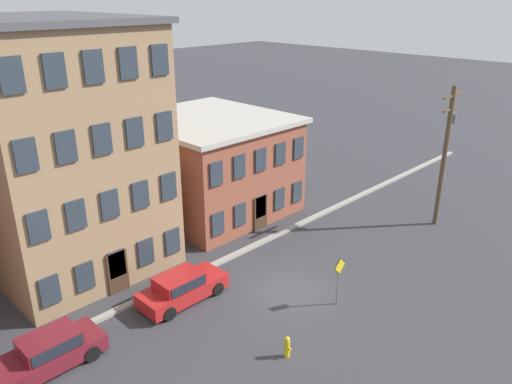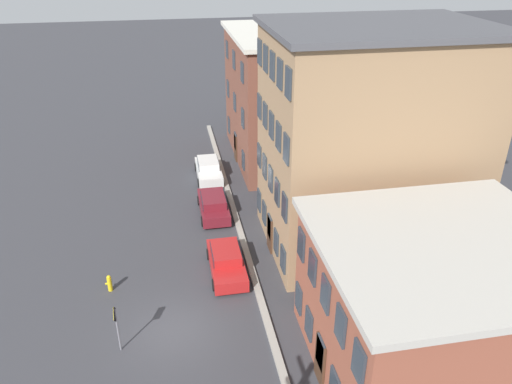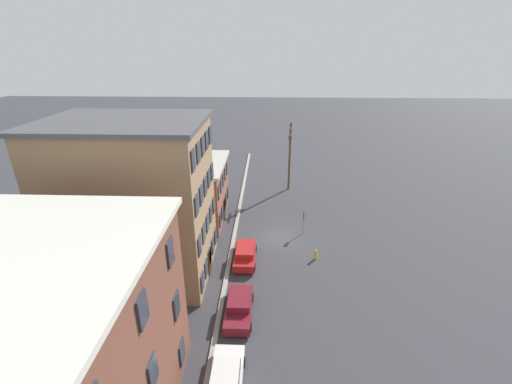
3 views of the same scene
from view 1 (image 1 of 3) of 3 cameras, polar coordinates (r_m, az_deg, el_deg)
name	(u,v)px [view 1 (image 1 of 3)]	position (r m, az deg, el deg)	size (l,w,h in m)	color
ground_plane	(288,291)	(25.47, 3.67, -11.20)	(200.00, 200.00, 0.00)	#38383D
kerb_strip	(227,258)	(28.14, -3.28, -7.56)	(56.00, 0.36, 0.16)	#9E998E
apartment_midblock	(51,145)	(28.42, -22.39, 5.01)	(8.85, 11.62, 12.86)	#9E7A56
apartment_far	(209,164)	(33.68, -5.34, 3.25)	(9.28, 9.99, 6.38)	brown
car_maroon	(48,351)	(22.14, -22.70, -16.46)	(4.40, 1.92, 1.43)	maroon
car_red	(182,287)	(24.61, -8.50, -10.65)	(4.40, 1.92, 1.43)	#B21E1E
caution_sign	(339,274)	(23.91, 9.47, -9.24)	(0.85, 0.08, 2.50)	slate
utility_pole	(446,149)	(32.64, 20.85, 4.57)	(2.40, 0.44, 8.87)	brown
fire_hydrant	(287,347)	(21.25, 3.57, -17.23)	(0.24, 0.34, 0.96)	yellow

